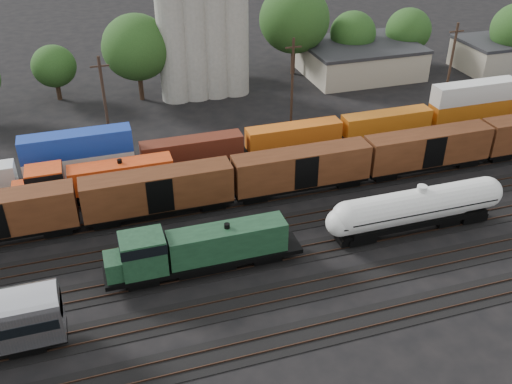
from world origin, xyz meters
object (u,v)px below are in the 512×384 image
object	(u,v)px
grain_silo	(201,21)
orange_locomotive	(92,181)
tank_car_a	(401,213)
green_locomotive	(193,250)

from	to	relation	value
grain_silo	orange_locomotive	bearing A→B (deg)	-124.86
tank_car_a	orange_locomotive	bearing A→B (deg)	151.76
orange_locomotive	grain_silo	bearing A→B (deg)	55.14
tank_car_a	grain_silo	bearing A→B (deg)	103.46
green_locomotive	tank_car_a	distance (m)	20.30
green_locomotive	tank_car_a	bearing A→B (deg)	0.00
green_locomotive	grain_silo	size ratio (longest dim) A/B	0.60
orange_locomotive	grain_silo	world-z (taller)	grain_silo
grain_silo	green_locomotive	bearing A→B (deg)	-104.35
green_locomotive	grain_silo	distance (m)	43.19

